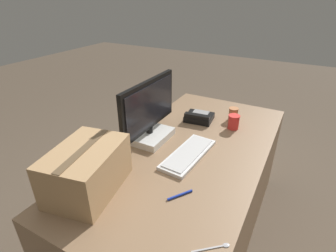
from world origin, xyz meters
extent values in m
plane|color=brown|center=(0.00, 0.00, 0.00)|extent=(12.00, 12.00, 0.00)
cube|color=#8C6B4C|center=(0.00, 0.00, 0.37)|extent=(1.80, 0.90, 0.74)
cube|color=white|center=(-0.01, 0.29, 0.76)|extent=(0.29, 0.24, 0.05)
cylinder|color=black|center=(-0.01, 0.29, 0.80)|extent=(0.04, 0.04, 0.04)
cube|color=black|center=(-0.01, 0.29, 0.98)|extent=(0.58, 0.03, 0.32)
cube|color=black|center=(-0.01, 0.28, 0.98)|extent=(0.52, 0.01, 0.27)
cube|color=silver|center=(-0.08, -0.02, 0.75)|extent=(0.45, 0.20, 0.02)
cube|color=silver|center=(-0.08, -0.02, 0.76)|extent=(0.41, 0.16, 0.01)
cube|color=black|center=(0.42, 0.11, 0.76)|extent=(0.20, 0.22, 0.04)
cube|color=black|center=(0.35, 0.10, 0.80)|extent=(0.07, 0.19, 0.03)
cube|color=gray|center=(0.45, 0.11, 0.78)|extent=(0.11, 0.13, 0.01)
cylinder|color=red|center=(0.40, -0.16, 0.79)|extent=(0.08, 0.08, 0.10)
cylinder|color=red|center=(0.40, -0.16, 0.84)|extent=(0.08, 0.08, 0.01)
cylinder|color=#BC7547|center=(0.54, -0.12, 0.78)|extent=(0.07, 0.07, 0.09)
cylinder|color=#BC7547|center=(0.54, -0.12, 0.83)|extent=(0.07, 0.07, 0.01)
cube|color=#B2B2B7|center=(-0.63, -0.36, 0.74)|extent=(0.09, 0.11, 0.00)
ellipsoid|color=#B2B2B7|center=(-0.58, -0.42, 0.74)|extent=(0.04, 0.04, 0.00)
cube|color=tan|center=(-0.58, 0.29, 0.85)|extent=(0.46, 0.36, 0.23)
cube|color=brown|center=(-0.58, 0.29, 0.97)|extent=(0.40, 0.12, 0.00)
cylinder|color=#1933B2|center=(-0.41, -0.13, 0.74)|extent=(0.12, 0.09, 0.01)
camera|label=1|loc=(-1.30, -0.55, 1.63)|focal=28.00mm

